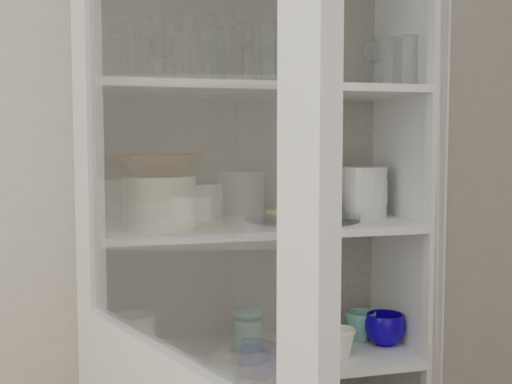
{
  "coord_description": "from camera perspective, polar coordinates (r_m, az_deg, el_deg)",
  "views": [
    {
      "loc": [
        -0.29,
        -0.58,
        1.51
      ],
      "look_at": [
        0.2,
        1.27,
        1.35
      ],
      "focal_mm": 45.0,
      "sensor_mm": 36.0,
      "label": 1
    }
  ],
  "objects": [
    {
      "name": "wall_back",
      "position": [
        2.11,
        -6.84,
        -1.0
      ],
      "size": [
        3.6,
        0.02,
        2.6
      ],
      "primitive_type": "cube",
      "color": "#BDB5A9",
      "rests_on": "ground"
    },
    {
      "name": "pantry_cabinet",
      "position": [
        2.05,
        -0.45,
        -11.35
      ],
      "size": [
        1.0,
        0.45,
        2.1
      ],
      "color": "silver",
      "rests_on": "floor"
    },
    {
      "name": "tumbler_0",
      "position": [
        1.75,
        -6.42,
        11.8
      ],
      "size": [
        0.07,
        0.07,
        0.13
      ],
      "primitive_type": "cylinder",
      "rotation": [
        0.0,
        0.0,
        -0.1
      ],
      "color": "silver",
      "rests_on": "shelf_glass"
    },
    {
      "name": "tumbler_1",
      "position": [
        1.79,
        -3.76,
        11.92
      ],
      "size": [
        0.08,
        0.08,
        0.14
      ],
      "primitive_type": "cylinder",
      "rotation": [
        0.0,
        0.0,
        0.16
      ],
      "color": "silver",
      "rests_on": "shelf_glass"
    },
    {
      "name": "tumbler_2",
      "position": [
        1.8,
        -2.27,
        12.01
      ],
      "size": [
        0.09,
        0.09,
        0.15
      ],
      "primitive_type": "cylinder",
      "rotation": [
        0.0,
        0.0,
        0.24
      ],
      "color": "silver",
      "rests_on": "shelf_glass"
    },
    {
      "name": "tumbler_3",
      "position": [
        1.78,
        1.08,
        12.18
      ],
      "size": [
        0.09,
        0.09,
        0.16
      ],
      "primitive_type": "cylinder",
      "rotation": [
        0.0,
        0.0,
        -0.17
      ],
      "color": "silver",
      "rests_on": "shelf_glass"
    },
    {
      "name": "tumbler_4",
      "position": [
        1.87,
        5.5,
        11.8
      ],
      "size": [
        0.09,
        0.09,
        0.16
      ],
      "primitive_type": "cylinder",
      "rotation": [
        0.0,
        0.0,
        0.12
      ],
      "color": "silver",
      "rests_on": "shelf_glass"
    },
    {
      "name": "tumbler_5",
      "position": [
        1.94,
        11.84,
        11.19
      ],
      "size": [
        0.07,
        0.07,
        0.14
      ],
      "primitive_type": "cylinder",
      "rotation": [
        0.0,
        0.0,
        -0.03
      ],
      "color": "silver",
      "rests_on": "shelf_glass"
    },
    {
      "name": "tumbler_6",
      "position": [
        1.94,
        13.12,
        11.26
      ],
      "size": [
        0.09,
        0.09,
        0.15
      ],
      "primitive_type": "cylinder",
      "rotation": [
        0.0,
        0.0,
        -0.28
      ],
      "color": "silver",
      "rests_on": "shelf_glass"
    },
    {
      "name": "tumbler_7",
      "position": [
        1.89,
        -12.54,
        11.2
      ],
      "size": [
        0.08,
        0.08,
        0.13
      ],
      "primitive_type": "cylinder",
      "rotation": [
        0.0,
        0.0,
        -0.42
      ],
      "color": "silver",
      "rests_on": "shelf_glass"
    },
    {
      "name": "tumbler_8",
      "position": [
        1.84,
        -10.35,
        11.49
      ],
      "size": [
        0.07,
        0.07,
        0.13
      ],
      "primitive_type": "cylinder",
      "rotation": [
        0.0,
        0.0,
        -0.15
      ],
      "color": "silver",
      "rests_on": "shelf_glass"
    },
    {
      "name": "tumbler_9",
      "position": [
        1.91,
        -4.94,
        11.66
      ],
      "size": [
        0.08,
        0.08,
        0.16
      ],
      "primitive_type": "cylinder",
      "rotation": [
        0.0,
        0.0,
        -0.06
      ],
      "color": "silver",
      "rests_on": "shelf_glass"
    },
    {
      "name": "tumbler_10",
      "position": [
        1.97,
        2.72,
        11.32
      ],
      "size": [
        0.08,
        0.08,
        0.15
      ],
      "primitive_type": "cylinder",
      "rotation": [
        0.0,
        0.0,
        -0.07
      ],
      "color": "silver",
      "rests_on": "shelf_glass"
    },
    {
      "name": "tumbler_11",
      "position": [
        2.0,
        4.28,
        11.14
      ],
      "size": [
        0.08,
        0.08,
        0.14
      ],
      "primitive_type": "cylinder",
      "rotation": [
        0.0,
        0.0,
        0.22
      ],
      "color": "silver",
      "rests_on": "shelf_glass"
    },
    {
      "name": "goblet_0",
      "position": [
        1.98,
        -8.22,
        11.73
      ],
      "size": [
        0.08,
        0.08,
        0.18
      ],
      "primitive_type": null,
      "color": "silver",
      "rests_on": "shelf_glass"
    },
    {
      "name": "goblet_1",
      "position": [
        1.97,
        -3.73,
        11.38
      ],
      "size": [
        0.07,
        0.07,
        0.15
      ],
      "primitive_type": null,
      "color": "silver",
      "rests_on": "shelf_glass"
    },
    {
      "name": "goblet_2",
      "position": [
        2.03,
        0.51,
        11.43
      ],
      "size": [
        0.08,
        0.08,
        0.17
      ],
      "primitive_type": null,
      "color": "silver",
      "rests_on": "shelf_glass"
    },
    {
      "name": "goblet_3",
      "position": [
        2.14,
        10.35,
        11.26
      ],
      "size": [
        0.08,
        0.08,
        0.19
      ],
      "primitive_type": null,
      "color": "silver",
      "rests_on": "shelf_glass"
    },
    {
      "name": "plate_stack_front",
      "position": [
        1.79,
        -8.55,
        -1.91
      ],
      "size": [
        0.21,
        0.21,
        0.08
      ],
      "primitive_type": "cylinder",
      "color": "white",
      "rests_on": "shelf_plates"
    },
    {
      "name": "plate_stack_back",
      "position": [
        2.01,
        -5.98,
        -0.78
      ],
      "size": [
        0.22,
        0.22,
        0.11
      ],
      "primitive_type": "cylinder",
      "color": "white",
      "rests_on": "shelf_plates"
    },
    {
      "name": "cream_bowl",
      "position": [
        1.78,
        -8.58,
        0.43
      ],
      "size": [
        0.26,
        0.26,
        0.06
      ],
      "primitive_type": "cylinder",
      "rotation": [
        0.0,
        0.0,
        -0.33
      ],
      "color": "beige",
      "rests_on": "plate_stack_front"
    },
    {
      "name": "terracotta_bowl",
      "position": [
        1.78,
        -8.6,
        2.4
      ],
      "size": [
        0.28,
        0.28,
        0.06
      ],
      "primitive_type": "imported",
      "rotation": [
        0.0,
        0.0,
        -0.16
      ],
      "color": "#532F10",
      "rests_on": "cream_bowl"
    },
    {
      "name": "glass_platter",
      "position": [
        1.96,
        4.18,
        -2.24
      ],
      "size": [
        0.41,
        0.41,
        0.02
      ],
      "primitive_type": "cylinder",
      "rotation": [
        0.0,
        0.0,
        -0.19
      ],
      "color": "silver",
      "rests_on": "shelf_plates"
    },
    {
      "name": "yellow_trivet",
      "position": [
        1.96,
        4.18,
        -1.79
      ],
      "size": [
        0.21,
        0.21,
        0.01
      ],
      "primitive_type": "cube",
      "rotation": [
        0.0,
        0.0,
        0.42
      ],
      "color": "yellow",
      "rests_on": "glass_platter"
    },
    {
      "name": "white_ramekin",
      "position": [
        1.96,
        4.19,
        -0.7
      ],
      "size": [
        0.19,
        0.19,
        0.06
      ],
      "primitive_type": "cylinder",
      "rotation": [
        0.0,
        0.0,
        -0.4
      ],
      "color": "white",
      "rests_on": "yellow_trivet"
    },
    {
      "name": "grey_bowl_stack",
      "position": [
        2.07,
        9.57,
        0.0
      ],
      "size": [
        0.15,
        0.15,
        0.16
      ],
      "primitive_type": "cylinder",
      "color": "silver",
      "rests_on": "shelf_plates"
    },
    {
      "name": "mug_blue",
      "position": [
        2.11,
        11.39,
        -11.87
      ],
      "size": [
        0.15,
        0.15,
        0.1
      ],
      "primitive_type": "imported",
      "rotation": [
        0.0,
        0.0,
        -0.25
      ],
      "color": "#080695",
      "rests_on": "shelf_mugs"
    },
    {
      "name": "mug_teal",
      "position": [
        2.14,
        9.27,
        -11.65
      ],
      "size": [
        0.12,
        0.12,
        0.09
      ],
      "primitive_type": "imported",
      "rotation": [
        0.0,
        0.0,
        0.17
      ],
      "color": "#1F736D",
      "rests_on": "shelf_mugs"
    },
    {
      "name": "mug_white",
      "position": [
        1.98,
        7.51,
        -13.13
      ],
      "size": [
        0.1,
        0.1,
        0.09
      ],
      "primitive_type": "imported",
      "rotation": [
        0.0,
        0.0,
        -0.12
      ],
      "color": "white",
      "rests_on": "shelf_mugs"
    },
    {
      "name": "teal_jar",
      "position": [
        2.03,
        -0.69,
        -12.23
      ],
      "size": [
        0.09,
        0.09,
        0.11
      ],
      "color": "#1F736D",
      "rests_on": "shelf_mugs"
    },
    {
      "name": "measuring_cups",
      "position": [
        1.93,
        -0.78,
        -14.28
      ],
      "size": [
        0.1,
        0.1,
        0.04
      ],
      "primitive_type": "cylinder",
      "color": "#A5A8B9",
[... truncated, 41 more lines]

